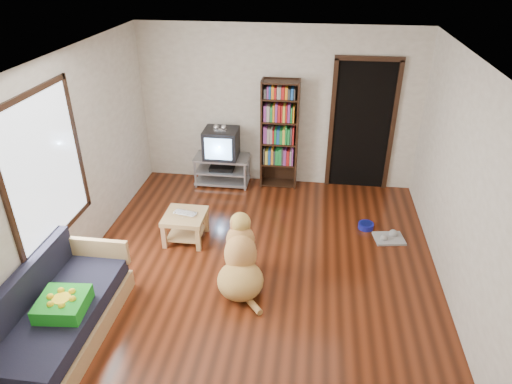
# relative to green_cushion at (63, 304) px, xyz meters

# --- Properties ---
(ground) EXTENTS (5.00, 5.00, 0.00)m
(ground) POSITION_rel_green_cushion_xyz_m (1.75, 1.44, -0.50)
(ground) COLOR #5D230F
(ground) RESTS_ON ground
(ceiling) EXTENTS (5.00, 5.00, 0.00)m
(ceiling) POSITION_rel_green_cushion_xyz_m (1.75, 1.44, 2.10)
(ceiling) COLOR white
(ceiling) RESTS_ON ground
(wall_back) EXTENTS (4.50, 0.00, 4.50)m
(wall_back) POSITION_rel_green_cushion_xyz_m (1.75, 3.94, 0.80)
(wall_back) COLOR silver
(wall_back) RESTS_ON ground
(wall_front) EXTENTS (4.50, 0.00, 4.50)m
(wall_front) POSITION_rel_green_cushion_xyz_m (1.75, -1.06, 0.80)
(wall_front) COLOR silver
(wall_front) RESTS_ON ground
(wall_left) EXTENTS (0.00, 5.00, 5.00)m
(wall_left) POSITION_rel_green_cushion_xyz_m (-0.50, 1.44, 0.80)
(wall_left) COLOR silver
(wall_left) RESTS_ON ground
(wall_right) EXTENTS (0.00, 5.00, 5.00)m
(wall_right) POSITION_rel_green_cushion_xyz_m (4.00, 1.44, 0.80)
(wall_right) COLOR silver
(wall_right) RESTS_ON ground
(green_cushion) EXTENTS (0.50, 0.50, 0.15)m
(green_cushion) POSITION_rel_green_cushion_xyz_m (0.00, 0.00, 0.00)
(green_cushion) COLOR #1C9923
(green_cushion) RESTS_ON sofa
(laptop) EXTENTS (0.35, 0.26, 0.02)m
(laptop) POSITION_rel_green_cushion_xyz_m (0.68, 1.93, -0.08)
(laptop) COLOR silver
(laptop) RESTS_ON coffee_table
(dog_bowl) EXTENTS (0.22, 0.22, 0.08)m
(dog_bowl) POSITION_rel_green_cushion_xyz_m (3.18, 2.58, -0.46)
(dog_bowl) COLOR navy
(dog_bowl) RESTS_ON ground
(grey_rag) EXTENTS (0.45, 0.38, 0.03)m
(grey_rag) POSITION_rel_green_cushion_xyz_m (3.48, 2.33, -0.48)
(grey_rag) COLOR #9A9A9A
(grey_rag) RESTS_ON ground
(window) EXTENTS (0.03, 1.46, 1.70)m
(window) POSITION_rel_green_cushion_xyz_m (-0.48, 0.94, 1.00)
(window) COLOR white
(window) RESTS_ON wall_left
(doorway) EXTENTS (1.03, 0.05, 2.19)m
(doorway) POSITION_rel_green_cushion_xyz_m (3.10, 3.92, 0.62)
(doorway) COLOR black
(doorway) RESTS_ON wall_back
(tv_stand) EXTENTS (0.90, 0.45, 0.50)m
(tv_stand) POSITION_rel_green_cushion_xyz_m (0.85, 3.69, -0.23)
(tv_stand) COLOR #99999E
(tv_stand) RESTS_ON ground
(crt_tv) EXTENTS (0.55, 0.52, 0.58)m
(crt_tv) POSITION_rel_green_cushion_xyz_m (0.85, 3.71, 0.25)
(crt_tv) COLOR black
(crt_tv) RESTS_ON tv_stand
(bookshelf) EXTENTS (0.60, 0.30, 1.80)m
(bookshelf) POSITION_rel_green_cushion_xyz_m (1.80, 3.78, 0.50)
(bookshelf) COLOR black
(bookshelf) RESTS_ON ground
(sofa) EXTENTS (0.80, 1.80, 0.80)m
(sofa) POSITION_rel_green_cushion_xyz_m (-0.12, 0.06, -0.24)
(sofa) COLOR tan
(sofa) RESTS_ON ground
(coffee_table) EXTENTS (0.55, 0.55, 0.40)m
(coffee_table) POSITION_rel_green_cushion_xyz_m (0.68, 1.96, -0.22)
(coffee_table) COLOR tan
(coffee_table) RESTS_ON ground
(dog) EXTENTS (0.63, 1.02, 0.87)m
(dog) POSITION_rel_green_cushion_xyz_m (1.59, 1.13, -0.18)
(dog) COLOR tan
(dog) RESTS_ON ground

